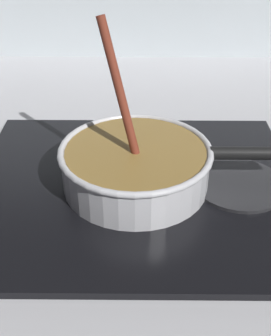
{
  "coord_description": "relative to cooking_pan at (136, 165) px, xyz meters",
  "views": [
    {
      "loc": [
        0.05,
        -0.53,
        0.46
      ],
      "look_at": [
        0.04,
        0.1,
        0.05
      ],
      "focal_mm": 48.25,
      "sensor_mm": 36.0,
      "label": 1
    }
  ],
  "objects": [
    {
      "name": "spare_burner",
      "position": [
        0.18,
        0.0,
        -0.04
      ],
      "size": [
        0.16,
        0.16,
        0.01
      ],
      "primitive_type": "cylinder",
      "color": "#262628",
      "rests_on": "hob_plate"
    },
    {
      "name": "hob_plate",
      "position": [
        -0.0,
        0.0,
        -0.05
      ],
      "size": [
        0.56,
        0.48,
        0.01
      ],
      "primitive_type": "cube",
      "color": "black",
      "rests_on": "ground"
    },
    {
      "name": "burner_ring",
      "position": [
        -0.0,
        0.0,
        -0.04
      ],
      "size": [
        0.2,
        0.2,
        0.01
      ],
      "primitive_type": "torus",
      "color": "#592D0C",
      "rests_on": "hob_plate"
    },
    {
      "name": "ground",
      "position": [
        -0.05,
        -0.1,
        -0.07
      ],
      "size": [
        2.4,
        1.6,
        0.04
      ],
      "primitive_type": "cube",
      "color": "#B7B7BC"
    },
    {
      "name": "cooking_pan",
      "position": [
        0.0,
        0.0,
        0.0
      ],
      "size": [
        0.39,
        0.26,
        0.28
      ],
      "color": "silver",
      "rests_on": "hob_plate"
    }
  ]
}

